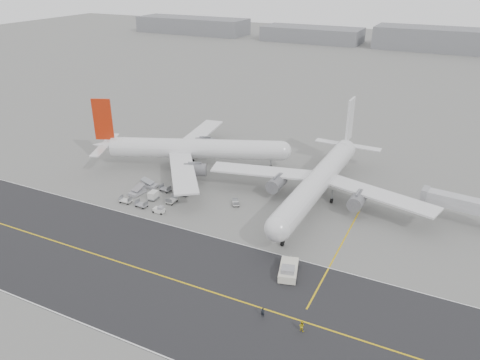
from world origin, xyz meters
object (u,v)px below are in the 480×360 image
at_px(pushback_tug, 288,270).
at_px(jet_bridge, 462,205).
at_px(airliner_a, 191,149).
at_px(ground_crew_b, 302,326).
at_px(ground_crew_a, 263,312).
at_px(airliner_b, 319,180).

distance_m(pushback_tug, jet_bridge, 43.29).
height_order(airliner_a, ground_crew_b, airliner_a).
bearing_deg(pushback_tug, ground_crew_a, -103.64).
bearing_deg(ground_crew_b, ground_crew_a, 1.25).
xyz_separation_m(pushback_tug, jet_bridge, (26.68, 33.91, 3.48)).
height_order(pushback_tug, jet_bridge, jet_bridge).
height_order(airliner_b, pushback_tug, airliner_b).
bearing_deg(pushback_tug, jet_bridge, 36.73).
relative_size(pushback_tug, ground_crew_a, 5.08).
relative_size(pushback_tug, ground_crew_b, 4.83).
xyz_separation_m(airliner_b, jet_bridge, (30.78, 3.24, -1.03)).
bearing_deg(airliner_a, pushback_tug, -152.01).
height_order(jet_bridge, ground_crew_b, jet_bridge).
bearing_deg(ground_crew_a, airliner_a, 130.32).
bearing_deg(airliner_a, jet_bridge, -112.98).
distance_m(jet_bridge, ground_crew_a, 53.32).
relative_size(airliner_b, pushback_tug, 6.32).
height_order(pushback_tug, ground_crew_b, pushback_tug).
bearing_deg(airliner_a, ground_crew_b, -156.41).
xyz_separation_m(airliner_a, pushback_tug, (41.82, -34.66, -4.46)).
relative_size(airliner_b, ground_crew_a, 32.13).
bearing_deg(airliner_b, airliner_a, 175.03).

